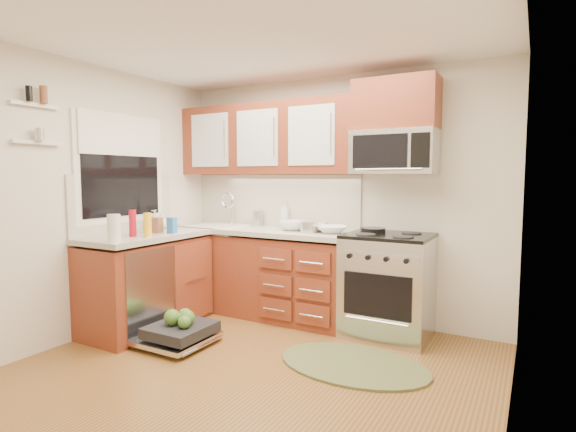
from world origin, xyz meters
The scene contains 37 objects.
floor centered at (0.00, 0.00, 0.00)m, with size 3.50×3.50×0.00m, color brown.
ceiling centered at (0.00, 0.00, 2.50)m, with size 3.50×3.50×0.00m, color white.
wall_back centered at (0.00, 1.75, 1.25)m, with size 3.50×0.04×2.50m, color beige.
wall_left centered at (-1.75, 0.00, 1.25)m, with size 0.04×3.50×2.50m, color beige.
wall_right centered at (1.75, 0.00, 1.25)m, with size 0.04×3.50×2.50m, color beige.
base_cabinet_back centered at (-0.73, 1.45, 0.42)m, with size 2.05×0.60×0.85m, color #632C16.
base_cabinet_left centered at (-1.45, 0.52, 0.42)m, with size 0.60×1.25×0.85m, color #632C16.
countertop_back centered at (-0.72, 1.44, 0.90)m, with size 2.07×0.64×0.05m, color #AAA59B.
countertop_left centered at (-1.44, 0.53, 0.90)m, with size 0.64×1.27×0.05m, color #AAA59B.
backsplash_back centered at (-0.73, 1.74, 1.21)m, with size 2.05×0.02×0.57m, color beige.
backsplash_left centered at (-1.74, 0.52, 1.21)m, with size 0.02×1.25×0.57m, color beige.
upper_cabinets centered at (-0.73, 1.57, 1.88)m, with size 2.05×0.35×0.75m, color #632C16, non-canonical shape.
cabinet_over_mw centered at (0.68, 1.57, 2.13)m, with size 0.76×0.35×0.47m, color #632C16.
range centered at (0.68, 1.43, 0.47)m, with size 0.76×0.64×0.95m, color silver, non-canonical shape.
microwave centered at (0.68, 1.55, 1.70)m, with size 0.76×0.38×0.40m, color silver, non-canonical shape.
sink centered at (-1.25, 1.42, 0.80)m, with size 0.62×0.50×0.26m, color white, non-canonical shape.
dishwasher centered at (-0.86, 0.30, 0.10)m, with size 0.70×0.60×0.20m, color silver, non-canonical shape.
window centered at (-1.74, 0.50, 1.55)m, with size 0.03×1.05×1.05m, color white, non-canonical shape.
window_blind centered at (-1.71, 0.50, 1.88)m, with size 0.02×0.96×0.40m, color white.
shelf_upper centered at (-1.72, -0.35, 2.05)m, with size 0.04×0.40×0.03m, color white.
shelf_lower centered at (-1.72, -0.35, 1.75)m, with size 0.04×0.40×0.03m, color white.
rug centered at (0.65, 0.64, 0.01)m, with size 1.20×0.78×0.02m, color #5A6439, non-canonical shape.
skillet centered at (0.51, 1.48, 0.97)m, with size 0.23×0.23×0.04m, color black.
stock_pot centered at (-0.10, 1.37, 0.98)m, with size 0.18×0.18×0.11m, color silver.
cutting_board centered at (-0.13, 1.53, 0.93)m, with size 0.25×0.16×0.02m, color #AC7F4E.
canister centered at (-0.88, 1.65, 1.01)m, with size 0.11×0.11×0.17m, color silver.
paper_towel_roll centered at (-1.25, -0.01, 1.04)m, with size 0.11×0.11×0.24m, color white.
mustard_bottle centered at (-1.25, 0.36, 1.04)m, with size 0.07×0.07×0.22m, color yellow.
red_bottle centered at (-1.39, 0.32, 1.05)m, with size 0.07×0.07×0.25m, color #B20E21.
wooden_box centered at (-1.43, 0.61, 1.00)m, with size 0.15×0.11×0.15m, color brown.
blue_carton centered at (-1.25, 0.67, 1.00)m, with size 0.10×0.06×0.15m, color blue.
bowl_a centered at (0.11, 1.43, 0.96)m, with size 0.29×0.29×0.07m, color #999999.
bowl_b centered at (-0.33, 1.46, 0.97)m, with size 0.30×0.30×0.10m, color #999999.
cup centered at (-0.08, 1.65, 0.97)m, with size 0.11×0.11×0.09m, color #999999.
soap_bottle_a centered at (-0.55, 1.68, 1.07)m, with size 0.11×0.11×0.29m, color #999999.
soap_bottle_b centered at (-1.59, 0.79, 1.03)m, with size 0.09×0.10×0.21m, color #999999.
soap_bottle_c centered at (-1.62, 0.91, 1.01)m, with size 0.13×0.13×0.17m, color #999999.
Camera 1 is at (1.84, -2.58, 1.47)m, focal length 28.00 mm.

